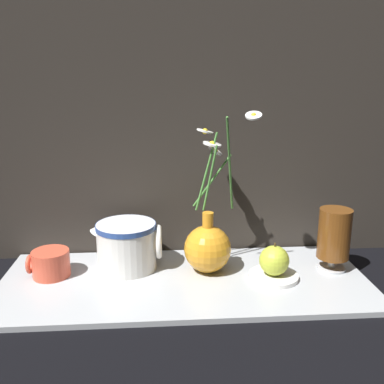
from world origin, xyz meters
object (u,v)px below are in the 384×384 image
vase_with_flowers (208,245)px  ceramic_pitcher (127,244)px  tea_glass (334,235)px  orange_fruit (274,260)px  yellow_mug (50,263)px

vase_with_flowers → ceramic_pitcher: 0.19m
vase_with_flowers → tea_glass: bearing=-3.0°
tea_glass → orange_fruit: (-0.15, -0.04, -0.04)m
orange_fruit → tea_glass: bearing=13.8°
vase_with_flowers → ceramic_pitcher: vase_with_flowers is taller
ceramic_pitcher → tea_glass: tea_glass is taller
vase_with_flowers → orange_fruit: bearing=-19.8°
tea_glass → ceramic_pitcher: bearing=174.8°
vase_with_flowers → tea_glass: (0.29, -0.02, 0.02)m
ceramic_pitcher → orange_fruit: bearing=-13.6°
yellow_mug → ceramic_pitcher: ceramic_pitcher is taller
tea_glass → orange_fruit: 0.16m
orange_fruit → ceramic_pitcher: bearing=166.4°
ceramic_pitcher → tea_glass: size_ratio=1.12×
yellow_mug → vase_with_flowers: bearing=0.3°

